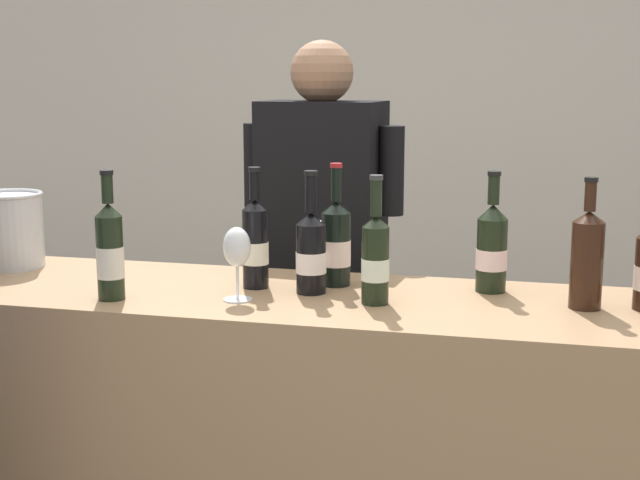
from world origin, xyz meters
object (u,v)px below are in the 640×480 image
Objects in this scene: wine_bottle_0 at (311,251)px; wine_glass at (237,250)px; wine_bottle_7 at (375,258)px; wine_bottle_3 at (587,257)px; person_server at (322,299)px; wine_bottle_8 at (255,243)px; wine_bottle_4 at (492,248)px; wine_bottle_5 at (336,243)px; ice_bucket at (9,229)px; wine_bottle_2 at (110,251)px.

wine_bottle_0 is 0.21m from wine_glass.
wine_bottle_7 is 1.71× the size of wine_glass.
person_server reaches higher than wine_bottle_3.
wine_glass is at bearing -94.26° from person_server.
wine_bottle_8 is (-0.87, 0.01, -0.01)m from wine_bottle_3.
wine_bottle_4 is 0.78m from person_server.
person_server is at bearing 108.41° from wine_bottle_5.
wine_bottle_7 reaches higher than wine_glass.
wine_bottle_8 is 0.81m from ice_bucket.
wine_bottle_0 is 0.97× the size of wine_bottle_2.
wine_bottle_7 is (-0.52, -0.08, -0.01)m from wine_bottle_3.
wine_bottle_3 is 0.20× the size of person_server.
person_server is at bearing 145.47° from wine_bottle_3.
wine_bottle_3 is 1.68m from ice_bucket.
wine_glass is (-0.00, -0.15, 0.01)m from wine_bottle_8.
wine_bottle_4 is at bearing 18.89° from wine_bottle_2.
wine_bottle_5 reaches higher than wine_bottle_4.
wine_bottle_4 is 1.44m from ice_bucket.
wine_bottle_2 is at bearing -161.11° from wine_bottle_4.
wine_bottle_7 is 1.44× the size of ice_bucket.
wine_bottle_8 is 0.63m from person_server.
wine_bottle_8 is 0.15m from wine_glass.
wine_bottle_2 reaches higher than wine_bottle_4.
wine_bottle_0 is at bearing -8.00° from wine_bottle_8.
wine_bottle_3 reaches higher than wine_glass.
wine_bottle_3 is 1.00× the size of wine_bottle_7.
wine_bottle_8 is at bearing 33.62° from wine_bottle_2.
wine_bottle_3 is at bearing 9.66° from wine_bottle_2.
wine_bottle_2 is 0.39m from wine_bottle_8.
wine_bottle_5 is at bearing 21.58° from wine_bottle_8.
wine_bottle_5 reaches higher than wine_bottle_3.
wine_bottle_2 is 1.02× the size of wine_bottle_7.
wine_bottle_3 reaches higher than wine_bottle_4.
wine_bottle_4 is (-0.24, 0.12, -0.01)m from wine_bottle_3.
ice_bucket is at bearing 171.74° from wine_bottle_7.
wine_bottle_7 is (0.19, -0.07, 0.01)m from wine_bottle_0.
wine_bottle_3 is at bearing -34.53° from person_server.
wine_bottle_0 reaches higher than ice_bucket.
wine_bottle_5 is 1.76× the size of wine_glass.
wine_bottle_0 is at bearing -112.71° from wine_bottle_5.
wine_bottle_8 is 1.72× the size of wine_glass.
wine_bottle_5 is (0.04, 0.11, 0.00)m from wine_bottle_0.
wine_bottle_3 is 1.01× the size of wine_bottle_4.
wine_bottle_0 reaches higher than wine_glass.
ice_bucket is (-0.97, 0.10, 0.00)m from wine_bottle_0.
wine_bottle_0 is 0.49m from wine_bottle_4.
ice_bucket is (-0.81, 0.07, -0.01)m from wine_bottle_8.
person_server is (0.86, 0.48, -0.28)m from ice_bucket.
ice_bucket is at bearing 174.78° from wine_bottle_8.
wine_bottle_3 is at bearing 8.94° from wine_bottle_7.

